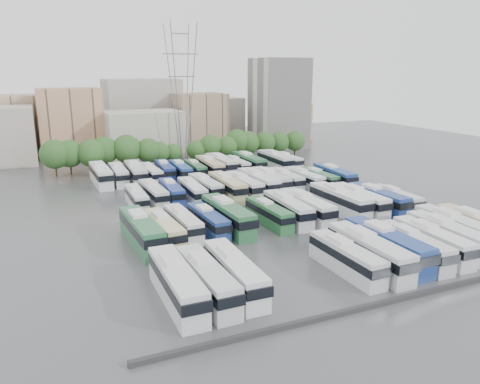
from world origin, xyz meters
name	(u,v)px	position (x,y,z in m)	size (l,w,h in m)	color
ground	(262,212)	(0.00, 0.00, 0.00)	(220.00, 220.00, 0.00)	#424447
parapet	(404,298)	(0.00, -33.00, 0.25)	(56.00, 0.50, 0.50)	#2D2D30
tree_line	(175,148)	(-2.61, 42.16, 4.55)	(66.43, 7.83, 8.38)	black
city_buildings	(130,122)	(-7.46, 71.86, 7.87)	(102.00, 35.00, 20.00)	#9E998E
apartment_tower	(279,104)	(34.00, 58.00, 13.00)	(14.00, 14.00, 26.00)	silver
electricity_pylon	(182,86)	(2.00, 50.00, 18.66)	(9.00, 6.91, 33.83)	slate
bus_r0_s0	(177,283)	(-21.35, -24.05, 2.06)	(3.07, 13.41, 4.20)	silver
bus_r0_s1	(207,279)	(-18.24, -24.28, 1.98)	(3.03, 12.87, 4.02)	silver
bus_r0_s2	(235,272)	(-14.92, -23.80, 1.98)	(3.04, 12.88, 4.02)	white
bus_r0_s6	(346,257)	(-1.44, -25.01, 1.85)	(2.72, 12.04, 3.77)	silver
bus_r0_s7	(369,251)	(1.80, -24.98, 2.08)	(3.15, 13.52, 4.23)	silver
bus_r0_s8	(387,245)	(5.08, -24.29, 2.11)	(3.04, 13.70, 4.29)	navy
bus_r0_s9	(412,246)	(8.24, -25.25, 1.86)	(3.23, 12.21, 3.79)	silver
bus_r0_s10	(432,241)	(11.61, -25.04, 1.91)	(3.25, 12.48, 3.88)	silver
bus_r0_s11	(447,235)	(14.84, -24.34, 1.98)	(3.40, 12.94, 4.02)	silver
bus_r0_s12	(454,228)	(18.05, -22.62, 2.00)	(3.46, 13.09, 4.07)	silver
bus_r0_s13	(477,227)	(21.28, -23.52, 1.99)	(3.33, 12.99, 4.04)	#C6B688
bus_r1_s0	(142,231)	(-21.26, -7.05, 2.10)	(3.60, 13.75, 4.28)	#2D6A42
bus_r1_s1	(164,229)	(-18.19, -6.86, 1.82)	(3.20, 11.96, 3.72)	beige
bus_r1_s2	(183,223)	(-14.95, -5.14, 1.74)	(2.78, 11.37, 3.55)	silver
bus_r1_s3	(208,221)	(-11.39, -5.69, 1.75)	(2.94, 11.48, 3.57)	navy
bus_r1_s4	(228,215)	(-8.22, -5.38, 2.11)	(3.57, 13.81, 4.30)	#2A633B
bus_r1_s6	(269,214)	(-1.76, -6.00, 1.74)	(2.93, 11.37, 3.54)	#2C673A
bus_r1_s7	(288,209)	(1.75, -5.55, 1.95)	(3.27, 12.79, 3.98)	silver
bus_r1_s8	(306,207)	(4.85, -5.96, 2.00)	(2.86, 13.01, 4.08)	silver
bus_r1_s10	(340,200)	(11.65, -5.22, 2.10)	(3.34, 13.72, 4.28)	white
bus_r1_s11	(359,200)	(14.88, -6.03, 1.99)	(2.87, 12.94, 4.06)	silver
bus_r1_s12	(378,199)	(18.13, -6.75, 1.97)	(3.33, 12.88, 4.01)	navy
bus_r1_s13	(395,199)	(21.62, -7.11, 1.73)	(2.67, 11.26, 3.52)	silver
bus_r2_s1	(137,198)	(-18.20, 11.28, 1.66)	(2.48, 10.81, 3.38)	silver
bus_r2_s2	(153,193)	(-15.00, 12.45, 1.80)	(2.94, 11.79, 3.68)	silver
bus_r2_s3	(171,192)	(-11.73, 12.53, 1.75)	(2.99, 11.48, 3.57)	navy
bus_r2_s4	(192,191)	(-8.21, 11.49, 1.78)	(2.83, 11.61, 3.62)	silver
bus_r2_s5	(206,187)	(-5.06, 13.16, 1.85)	(3.05, 12.10, 3.77)	silver
bus_r2_s6	(227,186)	(-1.59, 11.21, 2.02)	(2.91, 13.12, 4.11)	#C9BF8A
bus_r2_s7	(243,185)	(1.59, 10.96, 1.93)	(3.12, 12.58, 3.92)	silver
bus_r2_s8	(258,182)	(4.95, 11.52, 2.06)	(3.10, 13.43, 4.20)	white
bus_r2_s9	(270,180)	(8.01, 12.61, 1.95)	(2.99, 12.72, 3.98)	silver
bus_r2_s10	(285,179)	(11.59, 12.93, 1.76)	(2.55, 11.43, 3.58)	silver
bus_r2_s11	(304,179)	(14.96, 11.57, 1.81)	(3.02, 11.86, 3.69)	silver
bus_r2_s12	(319,178)	(18.08, 11.00, 1.74)	(2.87, 11.36, 3.54)	#2B663B
bus_r2_s13	(334,176)	(21.55, 10.67, 1.98)	(3.42, 12.95, 4.02)	navy
bus_r3_s0	(101,174)	(-21.52, 30.64, 2.08)	(3.27, 13.55, 4.23)	silver
bus_r3_s1	(119,174)	(-18.01, 30.43, 1.87)	(2.90, 12.21, 3.81)	silver
bus_r3_s2	(136,173)	(-14.67, 29.46, 2.04)	(3.31, 13.36, 4.17)	silver
bus_r3_s3	(150,173)	(-11.68, 28.97, 1.76)	(2.93, 11.53, 3.59)	silver
bus_r3_s4	(165,170)	(-8.13, 30.75, 1.77)	(3.09, 11.62, 3.61)	navy
bus_r3_s5	(181,170)	(-5.15, 29.04, 1.80)	(2.98, 11.79, 3.67)	navy
bus_r3_s6	(195,169)	(-1.59, 29.70, 1.67)	(2.72, 10.90, 3.40)	#2B643E
bus_r3_s7	(210,167)	(1.61, 29.20, 2.00)	(3.15, 13.07, 4.08)	tan
bus_r3_s8	(221,164)	(5.00, 31.11, 2.02)	(3.39, 13.22, 4.11)	silver
bus_r3_s9	(236,165)	(8.19, 29.81, 1.74)	(2.62, 11.34, 3.55)	silver
bus_r3_s10	(249,162)	(11.66, 30.62, 2.03)	(3.08, 13.23, 4.14)	#2F6D42
bus_r3_s12	(275,161)	(18.20, 29.84, 2.04)	(3.04, 13.30, 4.16)	silver
bus_r3_s13	(287,161)	(21.34, 29.96, 1.74)	(3.00, 11.42, 3.55)	silver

